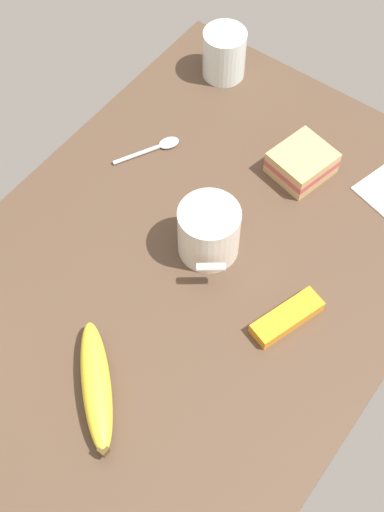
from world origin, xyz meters
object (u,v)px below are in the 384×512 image
at_px(banana, 96,385).
at_px(spoon, 157,147).
at_px(glass_of_milk, 224,56).
at_px(sandwich_main, 302,163).
at_px(snack_bar, 287,317).
at_px(coffee_mug_black, 210,232).

xyz_separation_m(banana, spoon, (0.39, 0.20, -0.02)).
xyz_separation_m(glass_of_milk, spoon, (-0.21, -0.01, -0.04)).
bearing_deg(sandwich_main, snack_bar, -152.17).
xyz_separation_m(sandwich_main, spoon, (-0.10, 0.22, -0.02)).
bearing_deg(coffee_mug_black, snack_bar, -101.69).
relative_size(glass_of_milk, snack_bar, 0.82).
height_order(coffee_mug_black, spoon, coffee_mug_black).
height_order(sandwich_main, banana, sandwich_main).
bearing_deg(banana, coffee_mug_black, 2.60).
xyz_separation_m(glass_of_milk, snack_bar, (-0.36, -0.36, -0.03)).
bearing_deg(sandwich_main, glass_of_milk, 64.71).
bearing_deg(glass_of_milk, snack_bar, -134.42).
distance_m(coffee_mug_black, spoon, 0.22).
distance_m(sandwich_main, spoon, 0.24).
xyz_separation_m(spoon, snack_bar, (-0.14, -0.35, 0.01)).
bearing_deg(coffee_mug_black, spoon, 59.80).
height_order(coffee_mug_black, glass_of_milk, same).
distance_m(sandwich_main, snack_bar, 0.28).
bearing_deg(banana, sandwich_main, -2.27).
xyz_separation_m(sandwich_main, banana, (-0.49, 0.02, -0.00)).
bearing_deg(sandwich_main, banana, 177.73).
bearing_deg(glass_of_milk, sandwich_main, -115.29).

